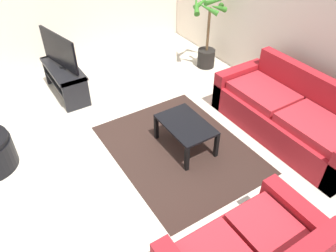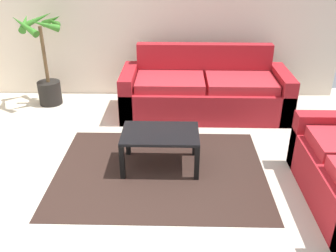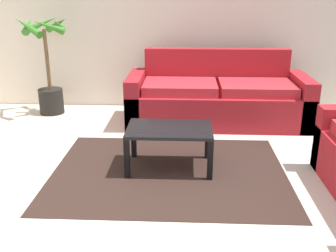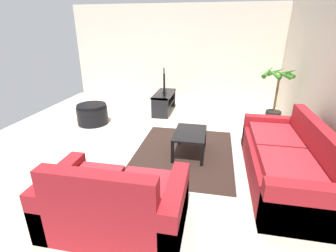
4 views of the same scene
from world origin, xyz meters
The scene contains 11 objects.
ground_plane centered at (0.00, 0.00, 0.00)m, with size 6.60×6.60×0.00m, color beige.
wall_back centered at (0.00, 3.00, 1.35)m, with size 6.00×0.06×2.70m, color beige.
wall_left centered at (-3.00, 0.00, 1.35)m, with size 0.06×6.00×2.70m, color beige.
couch_main centered at (0.96, 2.28, 0.30)m, with size 2.27×0.90×0.90m.
couch_loveseat centered at (2.28, 0.26, 0.30)m, with size 0.90×1.50×0.90m.
tv_stand centered at (-1.80, -0.06, 0.33)m, with size 1.10×0.45×0.51m.
tv centered at (-1.80, -0.05, 0.81)m, with size 0.94×0.25×0.58m.
coffee_table centered at (0.41, 0.87, 0.35)m, with size 0.80×0.53×0.41m.
area_rug centered at (0.41, 0.77, 0.00)m, with size 2.20×1.70×0.01m, color black.
potted_palm centered at (-1.31, 2.55, 0.59)m, with size 0.69×0.72×1.33m.
ottoman centered at (-0.65, -1.50, 0.23)m, with size 0.69×0.69×0.46m.
Camera 4 is at (4.30, 1.24, 2.07)m, focal length 26.43 mm.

